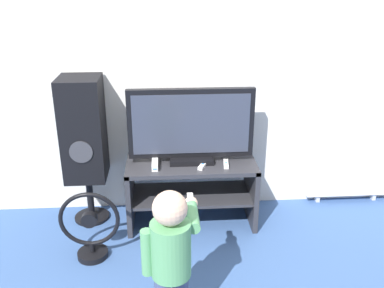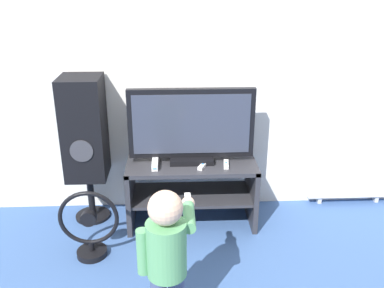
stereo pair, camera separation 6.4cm
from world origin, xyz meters
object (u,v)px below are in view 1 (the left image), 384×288
remote_primary (226,164)px  remote_secondary (203,165)px  child (171,249)px  radiator (350,166)px  television (191,127)px  speaker_tower (84,132)px  game_console (155,164)px  floor_fan (90,229)px

remote_primary → remote_secondary: bearing=-174.9°
child → remote_secondary: bearing=75.2°
remote_primary → child: bearing=-113.5°
remote_primary → remote_secondary: size_ratio=1.00×
radiator → remote_secondary: bearing=-165.7°
television → remote_secondary: television is taller
television → remote_primary: size_ratio=6.79×
remote_primary → speaker_tower: (-1.02, 0.16, 0.21)m
game_console → remote_primary: (0.51, -0.01, -0.01)m
remote_primary → remote_secondary: 0.17m
child → floor_fan: bearing=130.1°
speaker_tower → remote_primary: bearing=-9.0°
radiator → television: bearing=-171.1°
game_console → child: (0.09, -0.97, -0.04)m
game_console → radiator: radiator is taller
floor_fan → radiator: size_ratio=0.71×
remote_primary → speaker_tower: speaker_tower is taller
game_console → speaker_tower: speaker_tower is taller
television → floor_fan: 0.98m
remote_primary → child: size_ratio=0.16×
game_console → speaker_tower: size_ratio=0.15×
television → floor_fan: bearing=-148.3°
remote_primary → floor_fan: bearing=-160.4°
child → radiator: child is taller
remote_primary → speaker_tower: size_ratio=0.12×
remote_primary → floor_fan: remote_primary is taller
remote_primary → game_console: bearing=179.0°
television → child: bearing=-99.2°
floor_fan → remote_primary: bearing=19.6°
floor_fan → speaker_tower: bearing=98.9°
game_console → remote_secondary: size_ratio=1.30×
speaker_tower → floor_fan: 0.71m
remote_primary → speaker_tower: bearing=171.0°
game_console → remote_primary: size_ratio=1.29×
remote_secondary → radiator: bearing=14.3°
television → remote_secondary: size_ratio=6.81×
floor_fan → radiator: bearing=17.5°
television → child: (-0.17, -1.05, -0.28)m
game_console → radiator: 1.62m
child → speaker_tower: bearing=118.3°
speaker_tower → floor_fan: speaker_tower is taller
remote_secondary → floor_fan: remote_secondary is taller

